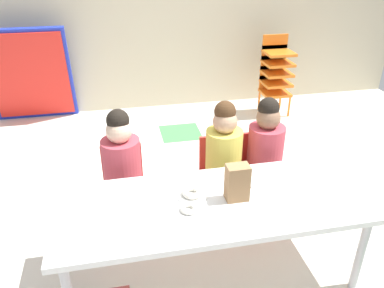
{
  "coord_description": "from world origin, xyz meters",
  "views": [
    {
      "loc": [
        -0.65,
        -2.43,
        1.88
      ],
      "look_at": [
        -0.24,
        -0.43,
        0.8
      ],
      "focal_mm": 36.3,
      "sensor_mm": 36.0,
      "label": 1
    }
  ],
  "objects_px": {
    "folded_activity_table": "(30,76)",
    "paper_plate_center_table": "(247,180)",
    "paper_plate_near_edge": "(192,195)",
    "craft_table": "(213,208)",
    "donut_powdered_loose": "(189,209)",
    "paper_bag_brown": "(237,183)",
    "seated_child_far_right": "(265,146)",
    "kid_chair_orange_stack": "(276,71)",
    "seated_child_middle_seat": "(224,150)",
    "seated_child_near_camera": "(122,160)",
    "donut_powdered_on_plate": "(192,192)"
  },
  "relations": [
    {
      "from": "kid_chair_orange_stack",
      "to": "paper_bag_brown",
      "type": "relative_size",
      "value": 4.18
    },
    {
      "from": "craft_table",
      "to": "seated_child_middle_seat",
      "type": "bearing_deg",
      "value": 68.76
    },
    {
      "from": "seated_child_far_right",
      "to": "folded_activity_table",
      "type": "height_order",
      "value": "folded_activity_table"
    },
    {
      "from": "seated_child_near_camera",
      "to": "kid_chair_orange_stack",
      "type": "xyz_separation_m",
      "value": [
        1.86,
        1.8,
        -0.04
      ]
    },
    {
      "from": "kid_chair_orange_stack",
      "to": "paper_plate_center_table",
      "type": "relative_size",
      "value": 5.11
    },
    {
      "from": "seated_child_near_camera",
      "to": "paper_plate_near_edge",
      "type": "xyz_separation_m",
      "value": [
        0.39,
        -0.5,
        0.0
      ]
    },
    {
      "from": "paper_bag_brown",
      "to": "craft_table",
      "type": "bearing_deg",
      "value": 179.59
    },
    {
      "from": "craft_table",
      "to": "seated_child_far_right",
      "type": "xyz_separation_m",
      "value": [
        0.54,
        0.58,
        0.05
      ]
    },
    {
      "from": "donut_powdered_on_plate",
      "to": "seated_child_near_camera",
      "type": "bearing_deg",
      "value": 127.54
    },
    {
      "from": "folded_activity_table",
      "to": "paper_plate_center_table",
      "type": "bearing_deg",
      "value": -56.53
    },
    {
      "from": "seated_child_far_right",
      "to": "folded_activity_table",
      "type": "xyz_separation_m",
      "value": [
        -1.95,
        2.12,
        -0.02
      ]
    },
    {
      "from": "paper_plate_near_edge",
      "to": "craft_table",
      "type": "bearing_deg",
      "value": -34.93
    },
    {
      "from": "paper_bag_brown",
      "to": "seated_child_far_right",
      "type": "bearing_deg",
      "value": 55.27
    },
    {
      "from": "seated_child_near_camera",
      "to": "paper_bag_brown",
      "type": "relative_size",
      "value": 4.17
    },
    {
      "from": "seated_child_middle_seat",
      "to": "paper_plate_center_table",
      "type": "xyz_separation_m",
      "value": [
        0.04,
        -0.41,
        0.0
      ]
    },
    {
      "from": "craft_table",
      "to": "donut_powdered_loose",
      "type": "distance_m",
      "value": 0.18
    },
    {
      "from": "seated_child_far_right",
      "to": "paper_plate_near_edge",
      "type": "relative_size",
      "value": 5.1
    },
    {
      "from": "donut_powdered_loose",
      "to": "folded_activity_table",
      "type": "bearing_deg",
      "value": 114.52
    },
    {
      "from": "paper_bag_brown",
      "to": "folded_activity_table",
      "type": "bearing_deg",
      "value": 119.84
    },
    {
      "from": "seated_child_near_camera",
      "to": "seated_child_far_right",
      "type": "height_order",
      "value": "same"
    },
    {
      "from": "seated_child_middle_seat",
      "to": "paper_plate_near_edge",
      "type": "bearing_deg",
      "value": -123.49
    },
    {
      "from": "seated_child_middle_seat",
      "to": "folded_activity_table",
      "type": "height_order",
      "value": "folded_activity_table"
    },
    {
      "from": "seated_child_middle_seat",
      "to": "paper_bag_brown",
      "type": "distance_m",
      "value": 0.59
    },
    {
      "from": "craft_table",
      "to": "donut_powdered_on_plate",
      "type": "relative_size",
      "value": 14.86
    },
    {
      "from": "seated_child_middle_seat",
      "to": "donut_powdered_on_plate",
      "type": "xyz_separation_m",
      "value": [
        -0.33,
        -0.5,
        0.03
      ]
    },
    {
      "from": "craft_table",
      "to": "kid_chair_orange_stack",
      "type": "distance_m",
      "value": 2.75
    },
    {
      "from": "seated_child_middle_seat",
      "to": "seated_child_near_camera",
      "type": "bearing_deg",
      "value": 180.0
    },
    {
      "from": "folded_activity_table",
      "to": "paper_plate_near_edge",
      "type": "relative_size",
      "value": 6.04
    },
    {
      "from": "seated_child_near_camera",
      "to": "seated_child_middle_seat",
      "type": "bearing_deg",
      "value": 0.0
    },
    {
      "from": "seated_child_far_right",
      "to": "paper_plate_center_table",
      "type": "distance_m",
      "value": 0.49
    },
    {
      "from": "seated_child_far_right",
      "to": "donut_powdered_on_plate",
      "type": "relative_size",
      "value": 7.59
    },
    {
      "from": "paper_plate_center_table",
      "to": "kid_chair_orange_stack",
      "type": "bearing_deg",
      "value": 63.3
    },
    {
      "from": "kid_chair_orange_stack",
      "to": "donut_powdered_on_plate",
      "type": "distance_m",
      "value": 2.74
    },
    {
      "from": "craft_table",
      "to": "paper_plate_near_edge",
      "type": "xyz_separation_m",
      "value": [
        -0.11,
        0.08,
        0.05
      ]
    },
    {
      "from": "seated_child_far_right",
      "to": "paper_bag_brown",
      "type": "distance_m",
      "value": 0.71
    },
    {
      "from": "folded_activity_table",
      "to": "donut_powdered_on_plate",
      "type": "relative_size",
      "value": 8.99
    },
    {
      "from": "seated_child_near_camera",
      "to": "seated_child_far_right",
      "type": "xyz_separation_m",
      "value": [
        1.03,
        0.0,
        0.0
      ]
    },
    {
      "from": "craft_table",
      "to": "donut_powdered_loose",
      "type": "xyz_separation_m",
      "value": [
        -0.15,
        -0.06,
        0.06
      ]
    },
    {
      "from": "seated_child_middle_seat",
      "to": "donut_powdered_loose",
      "type": "relative_size",
      "value": 9.26
    },
    {
      "from": "seated_child_middle_seat",
      "to": "kid_chair_orange_stack",
      "type": "distance_m",
      "value": 2.14
    },
    {
      "from": "craft_table",
      "to": "paper_plate_center_table",
      "type": "bearing_deg",
      "value": 33.54
    },
    {
      "from": "seated_child_near_camera",
      "to": "seated_child_far_right",
      "type": "distance_m",
      "value": 1.03
    },
    {
      "from": "kid_chair_orange_stack",
      "to": "paper_plate_center_table",
      "type": "bearing_deg",
      "value": -116.7
    },
    {
      "from": "paper_plate_near_edge",
      "to": "donut_powdered_loose",
      "type": "distance_m",
      "value": 0.14
    },
    {
      "from": "kid_chair_orange_stack",
      "to": "donut_powdered_on_plate",
      "type": "xyz_separation_m",
      "value": [
        -1.48,
        -2.31,
        0.06
      ]
    },
    {
      "from": "paper_plate_near_edge",
      "to": "folded_activity_table",
      "type": "bearing_deg",
      "value": 116.42
    },
    {
      "from": "seated_child_far_right",
      "to": "donut_powdered_loose",
      "type": "relative_size",
      "value": 9.26
    },
    {
      "from": "seated_child_middle_seat",
      "to": "seated_child_far_right",
      "type": "bearing_deg",
      "value": 0.0
    },
    {
      "from": "paper_plate_center_table",
      "to": "paper_bag_brown",
      "type": "bearing_deg",
      "value": -125.19
    },
    {
      "from": "kid_chair_orange_stack",
      "to": "seated_child_near_camera",
      "type": "bearing_deg",
      "value": -135.93
    }
  ]
}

